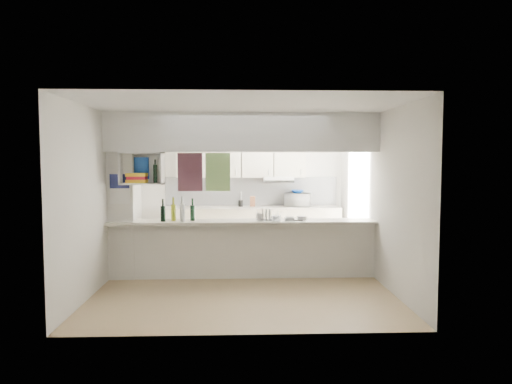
{
  "coord_description": "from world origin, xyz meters",
  "views": [
    {
      "loc": [
        -0.06,
        -7.18,
        1.87
      ],
      "look_at": [
        0.23,
        0.5,
        1.34
      ],
      "focal_mm": 32.0,
      "sensor_mm": 36.0,
      "label": 1
    }
  ],
  "objects_px": {
    "microwave": "(298,200)",
    "dish_rack": "(268,216)",
    "bowl": "(297,192)",
    "wine_bottles": "(178,212)"
  },
  "relations": [
    {
      "from": "microwave",
      "to": "dish_rack",
      "type": "bearing_deg",
      "value": 90.22
    },
    {
      "from": "microwave",
      "to": "dish_rack",
      "type": "relative_size",
      "value": 1.31
    },
    {
      "from": "dish_rack",
      "to": "wine_bottles",
      "type": "relative_size",
      "value": 0.72
    },
    {
      "from": "microwave",
      "to": "dish_rack",
      "type": "xyz_separation_m",
      "value": [
        -0.75,
        -2.19,
        -0.06
      ]
    },
    {
      "from": "microwave",
      "to": "wine_bottles",
      "type": "relative_size",
      "value": 0.94
    },
    {
      "from": "microwave",
      "to": "bowl",
      "type": "height_order",
      "value": "bowl"
    },
    {
      "from": "microwave",
      "to": "bowl",
      "type": "xyz_separation_m",
      "value": [
        -0.01,
        0.01,
        0.17
      ]
    },
    {
      "from": "dish_rack",
      "to": "wine_bottles",
      "type": "xyz_separation_m",
      "value": [
        -1.42,
        0.01,
        0.06
      ]
    },
    {
      "from": "bowl",
      "to": "microwave",
      "type": "bearing_deg",
      "value": -28.37
    },
    {
      "from": "bowl",
      "to": "dish_rack",
      "type": "bearing_deg",
      "value": -108.57
    }
  ]
}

